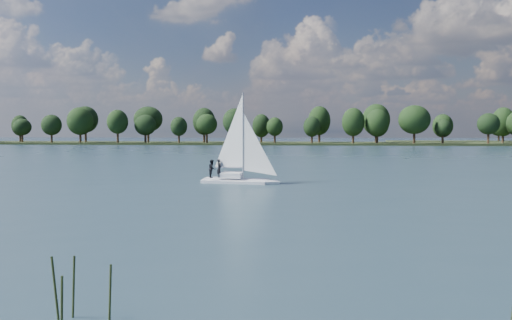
# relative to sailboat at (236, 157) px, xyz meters

# --- Properties ---
(ground) EXTENTS (700.00, 700.00, 0.00)m
(ground) POSITION_rel_sailboat_xyz_m (-10.18, 63.45, -2.63)
(ground) COLOR #233342
(ground) RESTS_ON ground
(far_shore) EXTENTS (660.00, 40.00, 1.50)m
(far_shore) POSITION_rel_sailboat_xyz_m (-10.18, 175.45, -2.63)
(far_shore) COLOR black
(far_shore) RESTS_ON ground
(sailboat) EXTENTS (7.38, 3.09, 9.42)m
(sailboat) POSITION_rel_sailboat_xyz_m (0.00, 0.00, 0.00)
(sailboat) COLOR white
(sailboat) RESTS_ON ground
(treeline) EXTENTS (562.92, 74.12, 18.67)m
(treeline) POSITION_rel_sailboat_xyz_m (-15.74, 171.62, 5.51)
(treeline) COLOR black
(treeline) RESTS_ON ground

